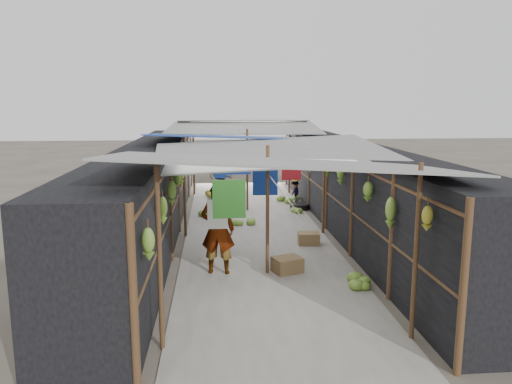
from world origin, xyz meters
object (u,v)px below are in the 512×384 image
object	(u,v)px
crate_near	(287,265)
vendor_seated	(295,192)
vendor_elderly	(218,229)
shopper_blue	(220,179)
black_basin	(300,207)

from	to	relation	value
crate_near	vendor_seated	distance (m)	7.10
vendor_elderly	shopper_blue	xyz separation A→B (m)	(0.14, 6.83, -0.02)
shopper_blue	crate_near	bearing A→B (deg)	-78.21
crate_near	vendor_elderly	distance (m)	1.59
crate_near	vendor_elderly	bearing A→B (deg)	156.12
crate_near	black_basin	xyz separation A→B (m)	(1.29, 6.04, -0.07)
crate_near	vendor_seated	bearing A→B (deg)	58.99
crate_near	black_basin	world-z (taller)	crate_near
crate_near	shopper_blue	size ratio (longest dim) A/B	0.30
vendor_elderly	shopper_blue	distance (m)	6.83
black_basin	vendor_seated	xyz separation A→B (m)	(0.00, 0.94, 0.31)
black_basin	shopper_blue	world-z (taller)	shopper_blue
crate_near	vendor_elderly	world-z (taller)	vendor_elderly
shopper_blue	vendor_seated	xyz separation A→B (m)	(2.55, 0.07, -0.50)
vendor_elderly	black_basin	bearing A→B (deg)	-105.39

